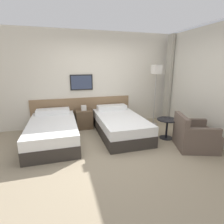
{
  "coord_description": "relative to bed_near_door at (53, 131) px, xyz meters",
  "views": [
    {
      "loc": [
        -1.08,
        -3.2,
        1.75
      ],
      "look_at": [
        0.09,
        0.82,
        0.64
      ],
      "focal_mm": 28.0,
      "sensor_mm": 36.0,
      "label": 1
    }
  ],
  "objects": [
    {
      "name": "ground_plane",
      "position": [
        1.34,
        -0.9,
        -0.25
      ],
      "size": [
        16.0,
        16.0,
        0.0
      ],
      "primitive_type": "plane",
      "color": "gray"
    },
    {
      "name": "wall_headboard",
      "position": [
        1.31,
        1.05,
        1.04
      ],
      "size": [
        10.0,
        0.1,
        2.7
      ],
      "color": "beige",
      "rests_on": "ground_plane"
    },
    {
      "name": "wall_window",
      "position": [
        3.58,
        -1.08,
        1.09
      ],
      "size": [
        0.21,
        4.42,
        2.7
      ],
      "color": "white",
      "rests_on": "ground_plane"
    },
    {
      "name": "bed_near_door",
      "position": [
        0.0,
        0.0,
        0.0
      ],
      "size": [
        1.08,
        1.99,
        0.62
      ],
      "color": "#332D28",
      "rests_on": "ground_plane"
    },
    {
      "name": "bed_near_window",
      "position": [
        1.66,
        0.0,
        0.0
      ],
      "size": [
        1.08,
        1.99,
        0.62
      ],
      "color": "#332D28",
      "rests_on": "ground_plane"
    },
    {
      "name": "nightstand",
      "position": [
        0.83,
        0.73,
        0.02
      ],
      "size": [
        0.46,
        0.41,
        0.66
      ],
      "color": "brown",
      "rests_on": "ground_plane"
    },
    {
      "name": "floor_lamp",
      "position": [
        2.91,
        0.46,
        1.24
      ],
      "size": [
        0.24,
        0.24,
        1.77
      ],
      "color": "#9E9993",
      "rests_on": "ground_plane"
    },
    {
      "name": "side_table",
      "position": [
        2.69,
        -0.58,
        0.1
      ],
      "size": [
        0.5,
        0.5,
        0.49
      ],
      "color": "black",
      "rests_on": "ground_plane"
    },
    {
      "name": "armchair",
      "position": [
        2.96,
        -1.21,
        -0.0
      ],
      "size": [
        0.98,
        0.95,
        0.74
      ],
      "rotation": [
        0.0,
        0.0,
        1.23
      ],
      "color": "brown",
      "rests_on": "ground_plane"
    }
  ]
}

